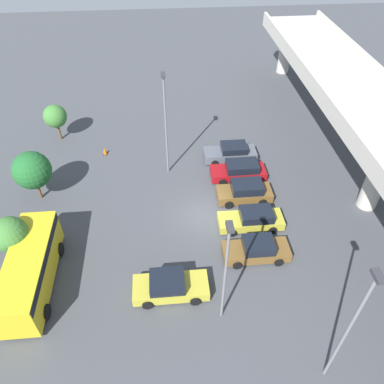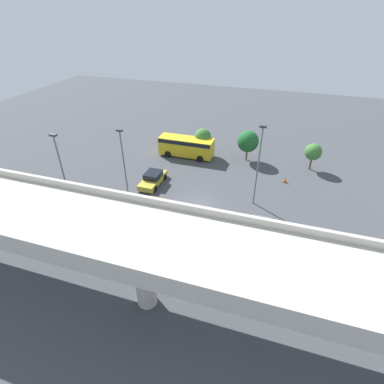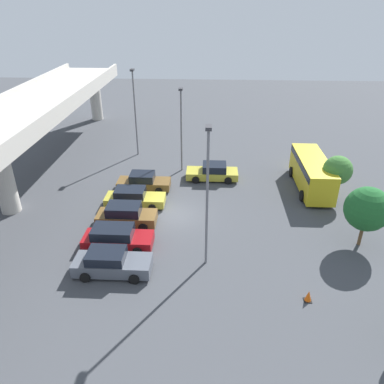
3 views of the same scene
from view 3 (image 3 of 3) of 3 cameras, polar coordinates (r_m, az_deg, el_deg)
ground_plane at (r=29.66m, az=-2.64°, el=-3.53°), size 108.67×108.67×0.00m
parked_car_0 at (r=24.05m, az=-12.20°, el=-10.51°), size 2.11×4.79×1.58m
parked_car_1 at (r=26.21m, az=-11.42°, el=-6.83°), size 2.12×4.74×1.55m
parked_car_2 at (r=28.46m, az=-10.03°, el=-3.54°), size 2.09×4.42×1.69m
parked_car_3 at (r=31.02m, az=-8.86°, el=-0.86°), size 2.06×4.87×1.50m
parked_car_4 at (r=33.52m, az=-7.39°, el=1.52°), size 2.07×4.64×1.54m
parked_car_5 at (r=35.19m, az=3.17°, el=3.05°), size 2.24×4.81×1.53m
shuttle_bus at (r=34.69m, az=17.83°, el=3.05°), size 7.88×2.69×2.79m
lamp_post_near_aisle at (r=39.95m, az=-8.72°, el=12.67°), size 0.70×0.35×9.01m
lamp_post_mid_lot at (r=35.63m, az=-1.66°, el=10.32°), size 0.70×0.35×8.06m
lamp_post_by_overpass at (r=21.89m, az=2.35°, el=0.31°), size 0.70×0.35×9.19m
tree_front_centre at (r=27.37m, az=25.15°, el=-2.37°), size 3.00×3.00×4.36m
tree_front_right at (r=32.90m, az=21.30°, el=3.11°), size 2.38×2.38×3.92m
traffic_cone at (r=22.89m, az=17.31°, el=-14.92°), size 0.44×0.44×0.70m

